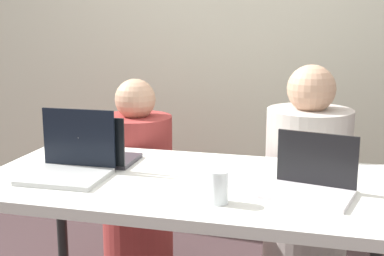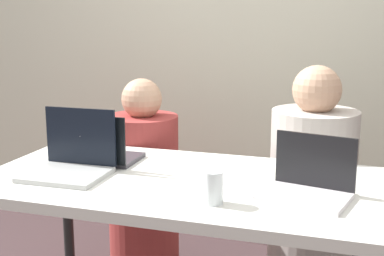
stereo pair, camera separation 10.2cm
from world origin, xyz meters
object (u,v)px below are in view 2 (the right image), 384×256
at_px(water_glass_right, 213,190).
at_px(laptop_front_left, 71,161).
at_px(laptop_front_right, 308,184).
at_px(person_on_left, 144,190).
at_px(laptop_back_left, 98,151).
at_px(person_on_right, 311,200).

bearing_deg(water_glass_right, laptop_front_left, 166.03).
bearing_deg(laptop_front_left, laptop_front_right, -0.48).
height_order(person_on_left, laptop_back_left, person_on_left).
height_order(person_on_right, water_glass_right, person_on_right).
distance_m(person_on_left, laptop_front_left, 0.73).
bearing_deg(laptop_front_right, water_glass_right, -138.70).
relative_size(person_on_right, laptop_front_right, 3.49).
bearing_deg(laptop_front_right, laptop_front_left, -167.12).
xyz_separation_m(laptop_back_left, water_glass_right, (0.59, -0.33, 0.00)).
relative_size(laptop_front_left, laptop_back_left, 0.97).
bearing_deg(laptop_front_left, person_on_left, 87.18).
distance_m(person_on_left, laptop_front_right, 1.14).
bearing_deg(laptop_back_left, person_on_left, -90.84).
bearing_deg(water_glass_right, person_on_right, 72.55).
bearing_deg(person_on_right, laptop_front_left, 37.06).
height_order(person_on_right, laptop_back_left, person_on_right).
distance_m(person_on_right, laptop_front_left, 1.12).
distance_m(person_on_left, water_glass_right, 1.05).
distance_m(person_on_right, water_glass_right, 0.89).
distance_m(laptop_front_right, water_glass_right, 0.33).
bearing_deg(water_glass_right, laptop_back_left, 150.61).
distance_m(laptop_front_right, laptop_back_left, 0.89).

